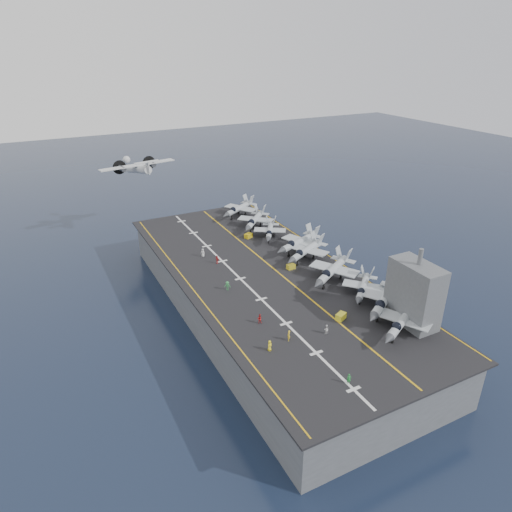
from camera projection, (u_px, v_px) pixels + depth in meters
name	position (u px, v px, depth m)	size (l,w,h in m)	color
ground	(264.00, 312.00, 108.08)	(500.00, 500.00, 0.00)	#142135
hull	(264.00, 294.00, 105.94)	(36.00, 90.00, 10.00)	#56595E
flight_deck	(264.00, 274.00, 103.72)	(38.00, 92.00, 0.40)	black
foul_line	(276.00, 270.00, 104.87)	(0.35, 90.00, 0.02)	gold
landing_centerline	(240.00, 279.00, 101.15)	(0.50, 90.00, 0.02)	silver
deck_edge_port	(193.00, 290.00, 96.60)	(0.25, 90.00, 0.02)	gold
deck_edge_stbd	(331.00, 257.00, 111.28)	(0.25, 90.00, 0.02)	gold
island_superstructure	(415.00, 287.00, 82.51)	(5.00, 10.00, 15.00)	#56595E
fighter_jet_0	(402.00, 320.00, 81.56)	(17.30, 15.23, 5.03)	#A3ACB3
fighter_jet_1	(386.00, 298.00, 87.97)	(19.23, 17.44, 5.56)	gray
fighter_jet_2	(363.00, 286.00, 93.41)	(15.26, 14.95, 4.46)	#8F979D
fighter_jet_3	(333.00, 269.00, 99.20)	(19.27, 17.41, 5.58)	#9DA7AD
fighter_jet_4	(306.00, 250.00, 108.91)	(17.74, 15.65, 5.16)	gray
fighter_jet_5	(299.00, 241.00, 113.36)	(18.09, 15.15, 5.35)	#9EA7AE
fighter_jet_6	(270.00, 230.00, 121.22)	(14.07, 15.36, 4.44)	gray
fighter_jet_7	(255.00, 219.00, 127.55)	(17.28, 17.43, 5.11)	gray
fighter_jet_8	(239.00, 208.00, 136.41)	(17.67, 16.07, 5.11)	gray
tow_cart_a	(341.00, 316.00, 86.19)	(2.40, 2.04, 1.22)	yellow
tow_cart_b	(291.00, 267.00, 105.32)	(1.97, 1.35, 1.13)	gold
tow_cart_c	(248.00, 236.00, 121.95)	(2.38, 1.99, 1.22)	gold
crew_0	(270.00, 346.00, 77.31)	(1.40, 1.25, 1.94)	yellow
crew_1	(289.00, 336.00, 79.86)	(1.28, 1.46, 2.03)	yellow
crew_2	(260.00, 319.00, 84.90)	(1.33, 1.19, 1.84)	#B21919
crew_3	(227.00, 286.00, 96.19)	(1.44, 1.29, 2.00)	green
crew_4	(217.00, 259.00, 107.76)	(1.11, 1.40, 2.04)	red
crew_5	(203.00, 253.00, 111.19)	(1.46, 1.42, 2.04)	silver
crew_6	(349.00, 379.00, 69.83)	(1.25, 1.06, 1.76)	#1F8333
crew_7	(326.00, 329.00, 81.85)	(1.07, 0.72, 1.78)	white
transport_plane	(138.00, 169.00, 142.63)	(26.65, 20.41, 5.71)	#B9BCBE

